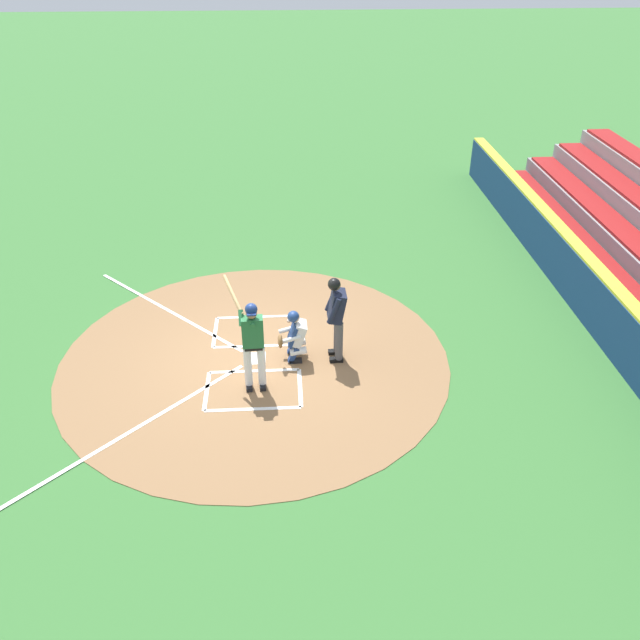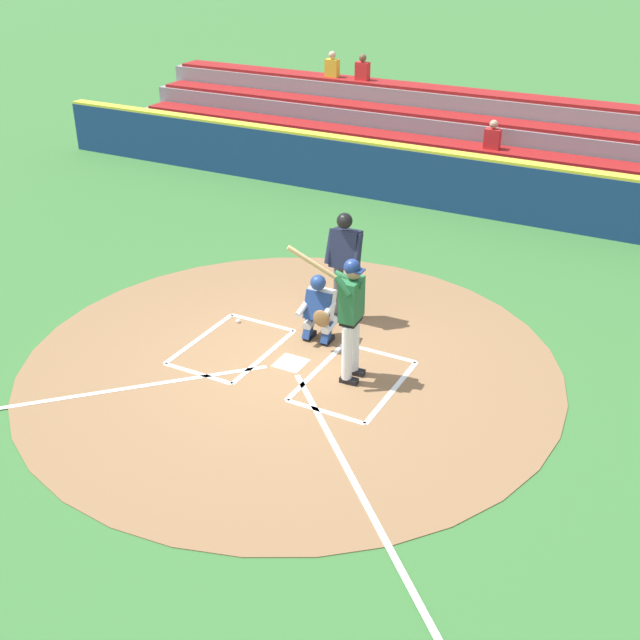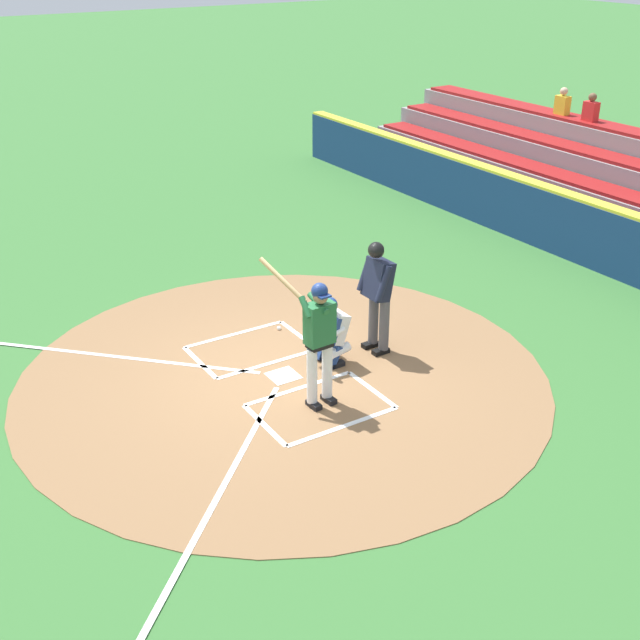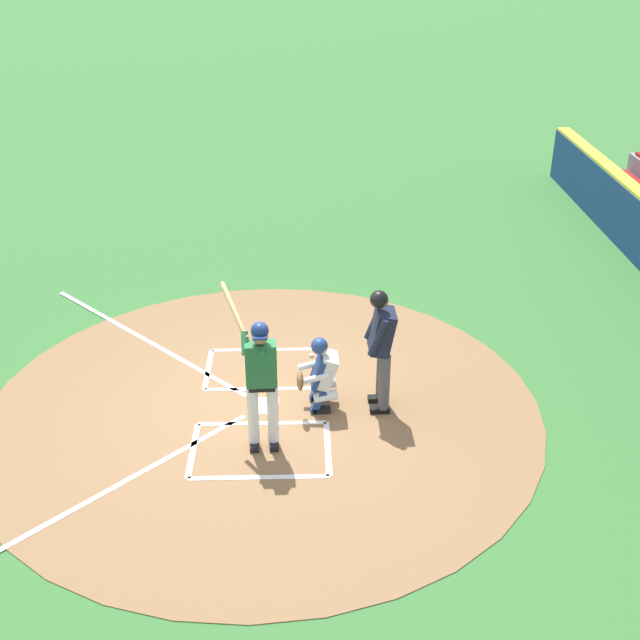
{
  "view_description": "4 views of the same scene",
  "coord_description": "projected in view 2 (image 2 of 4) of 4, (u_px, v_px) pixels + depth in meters",
  "views": [
    {
      "loc": [
        -11.17,
        -0.69,
        7.79
      ],
      "look_at": [
        -0.5,
        -1.32,
        1.2
      ],
      "focal_mm": 36.75,
      "sensor_mm": 36.0,
      "label": 1
    },
    {
      "loc": [
        -5.2,
        8.86,
        6.14
      ],
      "look_at": [
        -0.51,
        0.03,
        0.88
      ],
      "focal_mm": 44.89,
      "sensor_mm": 36.0,
      "label": 2
    },
    {
      "loc": [
        -9.41,
        5.27,
        6.14
      ],
      "look_at": [
        -0.48,
        -0.36,
        1.05
      ],
      "focal_mm": 45.81,
      "sensor_mm": 36.0,
      "label": 3
    },
    {
      "loc": [
        -9.79,
        -0.56,
        6.47
      ],
      "look_at": [
        0.36,
        -0.83,
        1.21
      ],
      "focal_mm": 45.05,
      "sensor_mm": 36.0,
      "label": 4
    }
  ],
  "objects": [
    {
      "name": "ground_plane",
      "position": [
        291.0,
        364.0,
        11.94
      ],
      "size": [
        120.0,
        120.0,
        0.0
      ],
      "primitive_type": "plane",
      "color": "#387033"
    },
    {
      "name": "dirt_circle",
      "position": [
        291.0,
        363.0,
        11.93
      ],
      "size": [
        8.0,
        8.0,
        0.01
      ],
      "primitive_type": "cylinder",
      "color": "olive",
      "rests_on": "ground"
    },
    {
      "name": "home_plate_and_chalk",
      "position": [
        260.0,
        391.0,
        11.24
      ],
      "size": [
        7.93,
        4.91,
        0.01
      ],
      "color": "white",
      "rests_on": "dirt_circle"
    },
    {
      "name": "batter",
      "position": [
        350.0,
        311.0,
        11.06
      ],
      "size": [
        0.91,
        0.75,
        2.13
      ],
      "color": "white",
      "rests_on": "ground"
    },
    {
      "name": "catcher",
      "position": [
        319.0,
        307.0,
        12.3
      ],
      "size": [
        0.59,
        0.6,
        1.13
      ],
      "color": "black",
      "rests_on": "ground"
    },
    {
      "name": "plate_umpire",
      "position": [
        345.0,
        259.0,
        12.72
      ],
      "size": [
        0.59,
        0.41,
        1.86
      ],
      "color": "#4C4C51",
      "rests_on": "ground"
    },
    {
      "name": "baseball",
      "position": [
        238.0,
        321.0,
        13.07
      ],
      "size": [
        0.07,
        0.07,
        0.07
      ],
      "primitive_type": "sphere",
      "color": "white",
      "rests_on": "ground"
    },
    {
      "name": "backstop_wall",
      "position": [
        461.0,
        183.0,
        17.5
      ],
      "size": [
        22.0,
        0.36,
        1.31
      ],
      "color": "navy",
      "rests_on": "ground"
    },
    {
      "name": "bleacher_stand",
      "position": [
        497.0,
        150.0,
        19.59
      ],
      "size": [
        20.0,
        3.4,
        2.55
      ],
      "color": "gray",
      "rests_on": "ground"
    }
  ]
}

